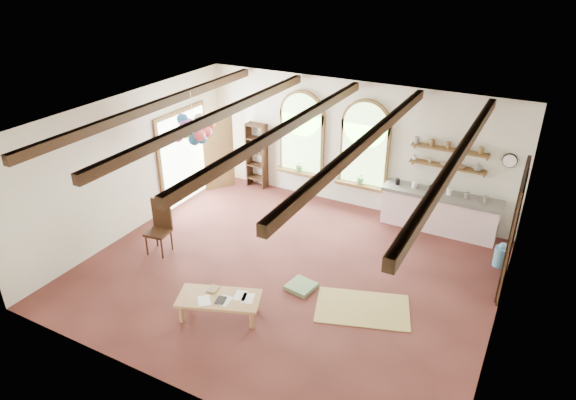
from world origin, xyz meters
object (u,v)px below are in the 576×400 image
Objects in this scene: balloon_cluster at (193,130)px; coffee_table at (219,299)px; kitchen_counter at (439,212)px; side_chair at (159,238)px.

coffee_table is at bearing -47.91° from balloon_cluster.
balloon_cluster is (-5.14, -2.30, 1.86)m from kitchen_counter.
side_chair is (-2.40, 1.20, -0.03)m from coffee_table.
kitchen_counter is 6.37m from side_chair.
coffee_table is (-2.70, -5.00, -0.11)m from kitchen_counter.
balloon_cluster is at bearing 91.45° from side_chair.
balloon_cluster is (-0.04, 1.51, 1.99)m from side_chair.
kitchen_counter is 5.68m from coffee_table.
coffee_table is at bearing -118.37° from kitchen_counter.
coffee_table is 2.69m from side_chair.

